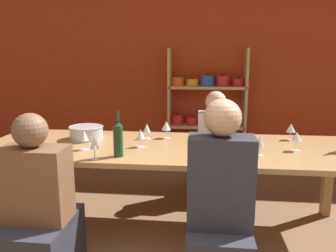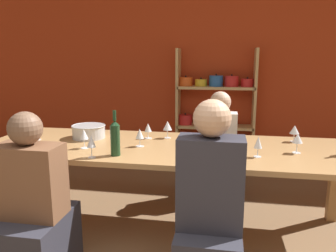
{
  "view_description": "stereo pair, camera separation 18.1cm",
  "coord_description": "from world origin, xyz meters",
  "px_view_note": "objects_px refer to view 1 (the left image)",
  "views": [
    {
      "loc": [
        0.16,
        -0.95,
        1.48
      ],
      "look_at": [
        -0.14,
        1.81,
        0.92
      ],
      "focal_mm": 35.0,
      "sensor_mm": 36.0,
      "label": 1
    },
    {
      "loc": [
        0.34,
        -0.92,
        1.48
      ],
      "look_at": [
        -0.14,
        1.81,
        0.92
      ],
      "focal_mm": 35.0,
      "sensor_mm": 36.0,
      "label": 2
    }
  ],
  "objects_px": {
    "shelf_unit": "(205,118)",
    "wine_glass_white_g": "(147,129)",
    "dining_table": "(167,153)",
    "wine_glass_white_f": "(25,120)",
    "person_near_b": "(38,228)",
    "wine_glass_white_e": "(166,126)",
    "wine_bottle_dark": "(118,138)",
    "wine_glass_white_b": "(141,135)",
    "mixing_bowl": "(86,132)",
    "wine_glass_white_a": "(32,128)",
    "wine_glass_white_d": "(297,137)",
    "wine_glass_empty_c": "(84,136)",
    "person_near_a": "(219,228)",
    "wine_glass_empty_b": "(260,141)",
    "person_far_a": "(214,157)",
    "wine_glass_empty_a": "(291,128)",
    "cell_phone": "(220,137)",
    "wine_glass_red_a": "(94,143)"
  },
  "relations": [
    {
      "from": "wine_glass_white_g",
      "to": "wine_glass_white_a",
      "type": "bearing_deg",
      "value": -166.85
    },
    {
      "from": "dining_table",
      "to": "wine_glass_white_f",
      "type": "distance_m",
      "value": 1.55
    },
    {
      "from": "wine_glass_white_a",
      "to": "wine_glass_empty_c",
      "type": "bearing_deg",
      "value": -19.97
    },
    {
      "from": "wine_glass_white_e",
      "to": "person_near_a",
      "type": "relative_size",
      "value": 0.13
    },
    {
      "from": "person_far_a",
      "to": "wine_glass_white_f",
      "type": "bearing_deg",
      "value": 12.23
    },
    {
      "from": "dining_table",
      "to": "wine_glass_empty_a",
      "type": "height_order",
      "value": "wine_glass_empty_a"
    },
    {
      "from": "wine_bottle_dark",
      "to": "wine_glass_white_f",
      "type": "distance_m",
      "value": 1.37
    },
    {
      "from": "wine_glass_white_a",
      "to": "wine_glass_white_d",
      "type": "height_order",
      "value": "wine_glass_white_a"
    },
    {
      "from": "wine_glass_white_a",
      "to": "shelf_unit",
      "type": "bearing_deg",
      "value": 51.57
    },
    {
      "from": "wine_glass_white_e",
      "to": "cell_phone",
      "type": "relative_size",
      "value": 1.03
    },
    {
      "from": "wine_glass_white_b",
      "to": "wine_glass_empty_c",
      "type": "distance_m",
      "value": 0.45
    },
    {
      "from": "mixing_bowl",
      "to": "person_near_a",
      "type": "xyz_separation_m",
      "value": [
        1.17,
        -0.96,
        -0.36
      ]
    },
    {
      "from": "wine_bottle_dark",
      "to": "person_near_b",
      "type": "xyz_separation_m",
      "value": [
        -0.41,
        -0.49,
        -0.48
      ]
    },
    {
      "from": "wine_glass_white_b",
      "to": "cell_phone",
      "type": "distance_m",
      "value": 0.79
    },
    {
      "from": "wine_glass_white_f",
      "to": "wine_glass_empty_c",
      "type": "distance_m",
      "value": 1.03
    },
    {
      "from": "wine_glass_empty_c",
      "to": "person_far_a",
      "type": "xyz_separation_m",
      "value": [
        1.08,
        1.01,
        -0.45
      ]
    },
    {
      "from": "mixing_bowl",
      "to": "wine_glass_white_e",
      "type": "height_order",
      "value": "wine_glass_white_e"
    },
    {
      "from": "shelf_unit",
      "to": "dining_table",
      "type": "height_order",
      "value": "shelf_unit"
    },
    {
      "from": "wine_glass_empty_b",
      "to": "person_near_b",
      "type": "bearing_deg",
      "value": -156.81
    },
    {
      "from": "shelf_unit",
      "to": "wine_glass_white_g",
      "type": "xyz_separation_m",
      "value": [
        -0.54,
        -1.69,
        0.19
      ]
    },
    {
      "from": "wine_glass_empty_a",
      "to": "person_near_a",
      "type": "bearing_deg",
      "value": -121.03
    },
    {
      "from": "wine_glass_empty_c",
      "to": "wine_bottle_dark",
      "type": "bearing_deg",
      "value": -25.29
    },
    {
      "from": "dining_table",
      "to": "wine_glass_white_f",
      "type": "bearing_deg",
      "value": 165.05
    },
    {
      "from": "wine_glass_white_a",
      "to": "wine_glass_white_e",
      "type": "distance_m",
      "value": 1.18
    },
    {
      "from": "dining_table",
      "to": "person_near_b",
      "type": "distance_m",
      "value": 1.15
    },
    {
      "from": "wine_glass_empty_a",
      "to": "wine_glass_white_g",
      "type": "bearing_deg",
      "value": -175.57
    },
    {
      "from": "wine_bottle_dark",
      "to": "wine_glass_white_b",
      "type": "distance_m",
      "value": 0.31
    },
    {
      "from": "person_near_b",
      "to": "wine_glass_white_e",
      "type": "bearing_deg",
      "value": 57.72
    },
    {
      "from": "wine_glass_white_d",
      "to": "wine_glass_white_a",
      "type": "bearing_deg",
      "value": 178.88
    },
    {
      "from": "wine_glass_white_a",
      "to": "wine_glass_empty_b",
      "type": "distance_m",
      "value": 1.93
    },
    {
      "from": "mixing_bowl",
      "to": "person_near_a",
      "type": "relative_size",
      "value": 0.25
    },
    {
      "from": "wine_glass_white_b",
      "to": "person_near_a",
      "type": "distance_m",
      "value": 1.05
    },
    {
      "from": "dining_table",
      "to": "wine_glass_white_e",
      "type": "bearing_deg",
      "value": 97.35
    },
    {
      "from": "person_near_b",
      "to": "dining_table",
      "type": "bearing_deg",
      "value": 48.54
    },
    {
      "from": "mixing_bowl",
      "to": "wine_glass_white_g",
      "type": "distance_m",
      "value": 0.55
    },
    {
      "from": "dining_table",
      "to": "wine_glass_red_a",
      "type": "relative_size",
      "value": 18.38
    },
    {
      "from": "person_near_b",
      "to": "cell_phone",
      "type": "bearing_deg",
      "value": 44.16
    },
    {
      "from": "dining_table",
      "to": "wine_glass_white_a",
      "type": "relative_size",
      "value": 17.92
    },
    {
      "from": "mixing_bowl",
      "to": "wine_glass_white_b",
      "type": "xyz_separation_m",
      "value": [
        0.55,
        -0.22,
        0.04
      ]
    },
    {
      "from": "wine_glass_white_d",
      "to": "wine_glass_white_f",
      "type": "distance_m",
      "value": 2.56
    },
    {
      "from": "wine_glass_white_d",
      "to": "wine_glass_empty_c",
      "type": "relative_size",
      "value": 0.96
    },
    {
      "from": "wine_glass_white_e",
      "to": "wine_glass_red_a",
      "type": "bearing_deg",
      "value": -122.13
    },
    {
      "from": "wine_glass_red_a",
      "to": "wine_glass_empty_c",
      "type": "distance_m",
      "value": 0.29
    },
    {
      "from": "wine_glass_white_b",
      "to": "wine_glass_white_g",
      "type": "height_order",
      "value": "wine_glass_white_b"
    },
    {
      "from": "wine_glass_white_f",
      "to": "shelf_unit",
      "type": "bearing_deg",
      "value": 39.98
    },
    {
      "from": "mixing_bowl",
      "to": "wine_glass_white_a",
      "type": "relative_size",
      "value": 1.77
    },
    {
      "from": "wine_glass_white_g",
      "to": "person_near_b",
      "type": "bearing_deg",
      "value": -116.37
    },
    {
      "from": "wine_glass_white_g",
      "to": "mixing_bowl",
      "type": "bearing_deg",
      "value": -172.47
    },
    {
      "from": "wine_glass_white_d",
      "to": "wine_glass_white_f",
      "type": "bearing_deg",
      "value": 170.15
    },
    {
      "from": "wine_glass_white_b",
      "to": "person_near_a",
      "type": "xyz_separation_m",
      "value": [
        0.62,
        -0.74,
        -0.4
      ]
    }
  ]
}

